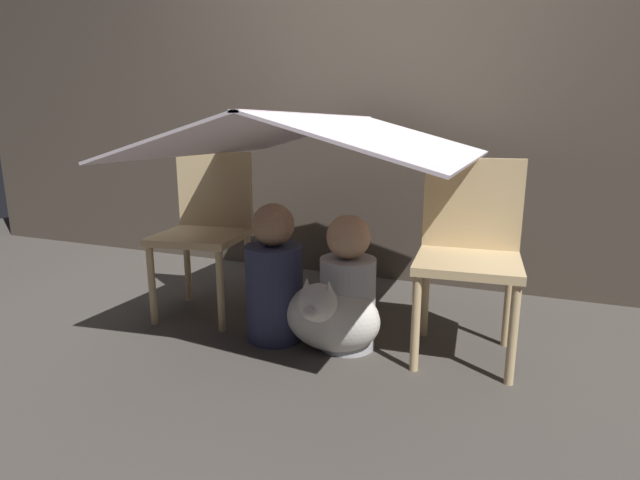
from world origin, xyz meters
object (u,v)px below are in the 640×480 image
at_px(chair_left, 206,225).
at_px(dog, 330,316).
at_px(chair_right, 469,248).
at_px(person_front, 274,280).
at_px(person_second, 348,289).

height_order(chair_left, dog, chair_left).
relative_size(chair_right, dog, 1.93).
bearing_deg(chair_right, person_front, -171.37).
distance_m(chair_right, person_front, 0.89).
height_order(chair_right, person_front, chair_right).
bearing_deg(person_second, chair_left, 169.44).
height_order(chair_right, person_second, chair_right).
bearing_deg(dog, person_second, 59.45).
xyz_separation_m(person_second, dog, (-0.05, -0.09, -0.10)).
relative_size(chair_right, person_front, 1.31).
distance_m(chair_right, dog, 0.67).
relative_size(chair_left, dog, 1.93).
xyz_separation_m(chair_left, person_front, (0.50, -0.20, -0.19)).
relative_size(person_front, dog, 1.47).
bearing_deg(person_front, chair_right, 13.17).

